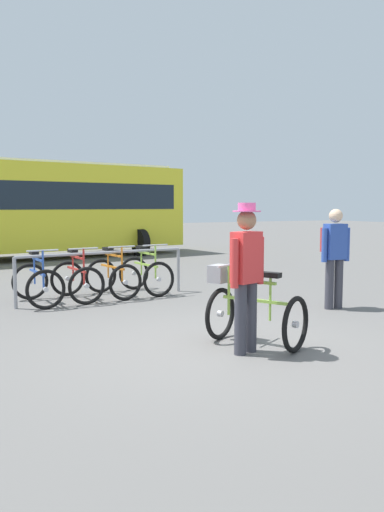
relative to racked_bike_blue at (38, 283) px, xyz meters
name	(u,v)px	position (x,y,z in m)	size (l,w,h in m)	color
ground_plane	(215,347)	(1.32, -3.73, -0.37)	(80.00, 80.00, 0.00)	#605E5B
bike_rack_rail	(104,263)	(1.17, -0.08, 0.30)	(3.20, 0.32, 0.88)	#99999E
racked_bike_blue	(38,283)	(0.00, 0.00, 0.00)	(0.72, 1.13, 0.97)	black
racked_bike_red	(77,280)	(0.70, 0.06, 0.00)	(0.73, 1.15, 0.98)	black
racked_bike_orange	(113,277)	(1.40, 0.12, 0.00)	(0.78, 1.15, 0.97)	black
racked_bike_lime	(146,274)	(2.09, 0.18, 0.00)	(0.75, 1.16, 0.97)	black
featured_bicycle	(250,309)	(1.75, -3.84, 0.08)	(1.07, 1.26, 0.97)	black
person_with_featured_bike	(246,271)	(1.49, -4.12, 0.58)	(0.52, 0.32, 1.72)	#383842
pedestrian_with_backpack	(334,252)	(4.22, -2.67, 0.57)	(0.53, 0.37, 1.64)	#383842
bus_distant	(32,204)	(1.50, 7.95, 1.37)	(10.23, 4.22, 3.08)	yellow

